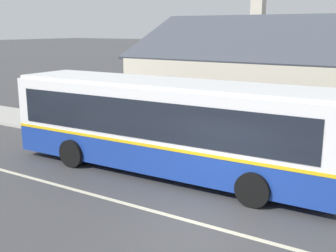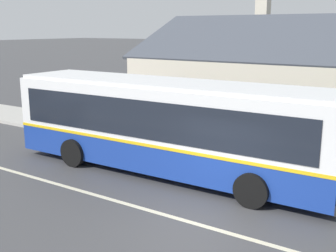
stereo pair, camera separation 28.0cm
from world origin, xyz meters
The scene contains 6 objects.
ground_plane centered at (0.00, 0.00, 0.00)m, with size 300.00×300.00×0.00m, color #424244.
sidewalk_far centered at (0.00, 6.00, 0.07)m, with size 60.00×3.00×0.15m, color #ADAAA3.
lane_divider_stripe centered at (0.00, 0.00, 0.00)m, with size 60.00×0.16×0.01m, color beige.
transit_bus centered at (-2.73, 2.90, 1.69)m, with size 11.60×2.94×3.14m.
bench_by_building centered at (-9.70, 5.59, 0.58)m, with size 1.81×0.51×0.94m.
bike_rack centered at (-12.64, 6.05, 0.68)m, with size 1.16×0.06×0.78m.
Camera 2 is at (4.87, -8.60, 4.84)m, focal length 45.00 mm.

